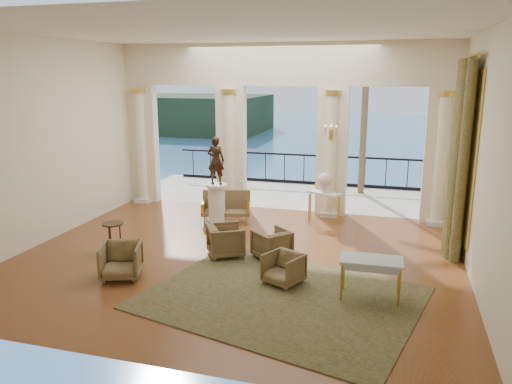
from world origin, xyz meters
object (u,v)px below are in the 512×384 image
(armchair_b, at_px, (283,267))
(console_table, at_px, (324,197))
(pedestal, at_px, (217,205))
(statue, at_px, (216,160))
(armchair_c, at_px, (272,243))
(settee, at_px, (226,207))
(armchair_d, at_px, (226,239))
(game_table, at_px, (371,263))
(armchair_a, at_px, (121,259))
(side_table, at_px, (113,228))

(armchair_b, distance_m, console_table, 4.03)
(pedestal, relative_size, statue, 0.89)
(armchair_c, height_order, settee, settee)
(armchair_b, xyz_separation_m, armchair_c, (-0.52, 1.17, 0.02))
(armchair_c, bearing_deg, settee, -99.71)
(armchair_c, xyz_separation_m, armchair_d, (-0.96, -0.11, 0.03))
(armchair_d, distance_m, console_table, 3.38)
(settee, relative_size, pedestal, 1.25)
(armchair_b, height_order, game_table, game_table)
(armchair_b, relative_size, game_table, 0.60)
(armchair_c, bearing_deg, game_table, 98.47)
(armchair_a, xyz_separation_m, side_table, (-0.77, 0.99, 0.24))
(armchair_d, xyz_separation_m, side_table, (-2.25, -0.64, 0.24))
(game_table, height_order, pedestal, pedestal)
(settee, xyz_separation_m, side_table, (-1.45, -2.93, 0.21))
(armchair_b, distance_m, statue, 4.11)
(game_table, xyz_separation_m, pedestal, (-3.96, 3.21, -0.12))
(armchair_d, relative_size, side_table, 1.03)
(side_table, bearing_deg, statue, 63.43)
(armchair_c, distance_m, settee, 2.80)
(armchair_c, bearing_deg, console_table, -151.53)
(game_table, relative_size, pedestal, 0.99)
(console_table, height_order, side_table, console_table)
(armchair_d, xyz_separation_m, game_table, (3.02, -1.23, 0.27))
(game_table, bearing_deg, armchair_c, 145.08)
(statue, distance_m, side_table, 3.11)
(statue, bearing_deg, settee, -115.66)
(armchair_a, distance_m, side_table, 1.27)
(armchair_d, xyz_separation_m, settee, (-0.80, 2.29, 0.04))
(game_table, xyz_separation_m, statue, (-3.96, 3.21, 1.01))
(armchair_b, xyz_separation_m, armchair_d, (-1.48, 1.06, 0.05))
(armchair_d, bearing_deg, game_table, -142.25)
(armchair_c, height_order, statue, statue)
(armchair_b, bearing_deg, armchair_c, 138.81)
(statue, height_order, side_table, statue)
(armchair_c, xyz_separation_m, console_table, (0.65, 2.84, 0.32))
(game_table, distance_m, console_table, 4.41)
(armchair_d, distance_m, game_table, 3.27)
(settee, xyz_separation_m, statue, (-0.14, -0.30, 1.24))
(settee, xyz_separation_m, pedestal, (-0.14, -0.30, 0.10))
(armchair_c, bearing_deg, armchair_b, 65.19)
(armchair_b, bearing_deg, armchair_d, 169.27)
(settee, height_order, pedestal, pedestal)
(armchair_d, relative_size, statue, 0.61)
(pedestal, distance_m, side_table, 2.94)
(settee, distance_m, side_table, 3.28)
(settee, bearing_deg, statue, -129.43)
(armchair_d, relative_size, pedestal, 0.69)
(pedestal, bearing_deg, armchair_a, -98.59)
(settee, distance_m, pedestal, 0.35)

